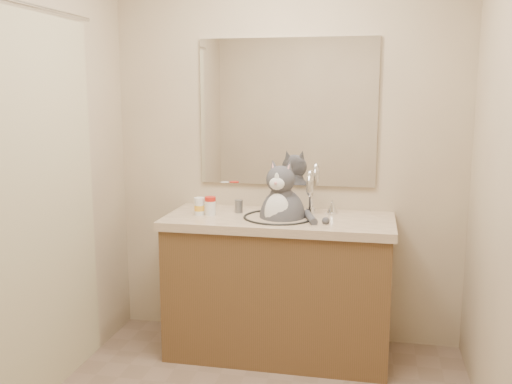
% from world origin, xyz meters
% --- Properties ---
extents(room, '(2.22, 2.52, 2.42)m').
position_xyz_m(room, '(0.00, 0.00, 1.20)').
color(room, '#836B5A').
rests_on(room, ground).
extents(vanity, '(1.34, 0.59, 1.12)m').
position_xyz_m(vanity, '(0.00, 0.96, 0.44)').
color(vanity, brown).
rests_on(vanity, ground).
extents(mirror, '(1.10, 0.02, 0.90)m').
position_xyz_m(mirror, '(0.00, 1.24, 1.45)').
color(mirror, white).
rests_on(mirror, room).
extents(shower_curtain, '(0.02, 1.30, 1.93)m').
position_xyz_m(shower_curtain, '(-1.05, 0.10, 1.03)').
color(shower_curtain, beige).
rests_on(shower_curtain, ground).
extents(cat, '(0.38, 0.36, 0.55)m').
position_xyz_m(cat, '(0.02, 0.96, 0.87)').
color(cat, '#45454A').
rests_on(cat, vanity).
extents(pill_bottle_redcap, '(0.08, 0.08, 0.11)m').
position_xyz_m(pill_bottle_redcap, '(-0.41, 0.93, 0.91)').
color(pill_bottle_redcap, white).
rests_on(pill_bottle_redcap, vanity).
extents(pill_bottle_orange, '(0.08, 0.08, 0.10)m').
position_xyz_m(pill_bottle_orange, '(-0.48, 0.93, 0.90)').
color(pill_bottle_orange, white).
rests_on(pill_bottle_orange, vanity).
extents(grey_canister, '(0.06, 0.06, 0.08)m').
position_xyz_m(grey_canister, '(-0.26, 1.03, 0.89)').
color(grey_canister, slate).
rests_on(grey_canister, vanity).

